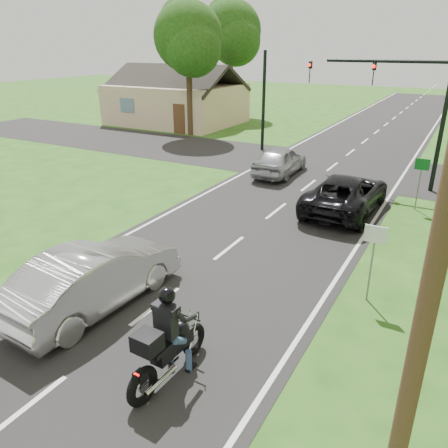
{
  "coord_description": "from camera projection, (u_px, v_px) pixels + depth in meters",
  "views": [
    {
      "loc": [
        6.25,
        -7.55,
        6.27
      ],
      "look_at": [
        0.36,
        3.0,
        1.3
      ],
      "focal_mm": 35.0,
      "sensor_mm": 36.0,
      "label": 1
    }
  ],
  "objects": [
    {
      "name": "ground",
      "position": [
        156.0,
        306.0,
        11.3
      ],
      "size": [
        140.0,
        140.0,
        0.0
      ],
      "primitive_type": "plane",
      "color": "#244E16",
      "rests_on": "ground"
    },
    {
      "name": "road",
      "position": [
        294.0,
        197.0,
        19.38
      ],
      "size": [
        8.0,
        100.0,
        0.01
      ],
      "primitive_type": "cube",
      "color": "black",
      "rests_on": "ground"
    },
    {
      "name": "cross_road",
      "position": [
        332.0,
        167.0,
        24.22
      ],
      "size": [
        60.0,
        7.0,
        0.01
      ],
      "primitive_type": "cube",
      "color": "black",
      "rests_on": "ground"
    },
    {
      "name": "motorcycle_rider",
      "position": [
        166.0,
        345.0,
        8.56
      ],
      "size": [
        0.68,
        2.42,
        2.08
      ],
      "rotation": [
        0.0,
        0.0,
        -0.04
      ],
      "color": "black",
      "rests_on": "ground"
    },
    {
      "name": "dark_suv",
      "position": [
        346.0,
        193.0,
        17.51
      ],
      "size": [
        2.57,
        5.39,
        1.48
      ],
      "primitive_type": "imported",
      "rotation": [
        0.0,
        0.0,
        3.12
      ],
      "color": "black",
      "rests_on": "road"
    },
    {
      "name": "silver_sedan",
      "position": [
        94.0,
        277.0,
        11.04
      ],
      "size": [
        1.96,
        5.0,
        1.62
      ],
      "primitive_type": "imported",
      "rotation": [
        0.0,
        0.0,
        3.09
      ],
      "color": "silver",
      "rests_on": "road"
    },
    {
      "name": "silver_suv",
      "position": [
        280.0,
        160.0,
        22.52
      ],
      "size": [
        1.87,
        4.42,
        1.49
      ],
      "primitive_type": "imported",
      "rotation": [
        0.0,
        0.0,
        3.17
      ],
      "color": "#A0A2A8",
      "rests_on": "road"
    },
    {
      "name": "traffic_signal",
      "position": [
        402.0,
        96.0,
        19.53
      ],
      "size": [
        6.38,
        0.44,
        6.0
      ],
      "color": "black",
      "rests_on": "ground"
    },
    {
      "name": "signal_pole_far",
      "position": [
        264.0,
        102.0,
        27.04
      ],
      "size": [
        0.2,
        0.2,
        6.0
      ],
      "primitive_type": "cylinder",
      "color": "black",
      "rests_on": "ground"
    },
    {
      "name": "sign_white",
      "position": [
        374.0,
        245.0,
        10.98
      ],
      "size": [
        0.55,
        0.07,
        2.12
      ],
      "color": "slate",
      "rests_on": "ground"
    },
    {
      "name": "sign_green",
      "position": [
        421.0,
        172.0,
        17.35
      ],
      "size": [
        0.55,
        0.07,
        2.12
      ],
      "color": "slate",
      "rests_on": "ground"
    },
    {
      "name": "tree_left_near",
      "position": [
        190.0,
        41.0,
        30.09
      ],
      "size": [
        5.12,
        4.96,
        9.22
      ],
      "color": "#332316",
      "rests_on": "ground"
    },
    {
      "name": "tree_left_far",
      "position": [
        233.0,
        35.0,
        38.8
      ],
      "size": [
        5.76,
        5.58,
        10.14
      ],
      "color": "#332316",
      "rests_on": "ground"
    },
    {
      "name": "house",
      "position": [
        177.0,
        102.0,
        37.23
      ],
      "size": [
        10.2,
        8.0,
        4.84
      ],
      "color": "tan",
      "rests_on": "ground"
    }
  ]
}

